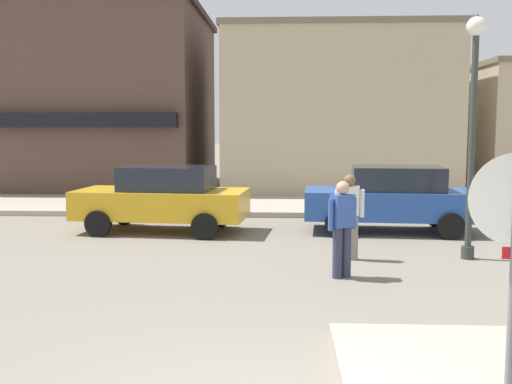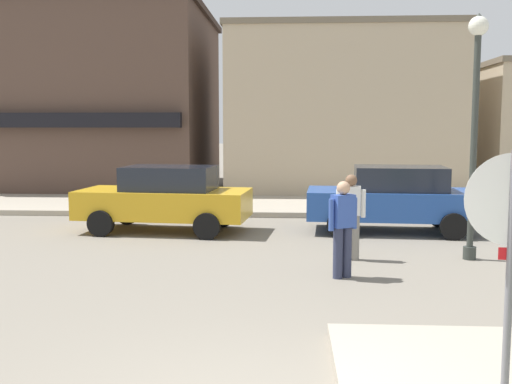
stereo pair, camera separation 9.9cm
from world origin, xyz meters
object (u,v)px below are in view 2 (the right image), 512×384
object	(u,v)px
lamp_post	(476,101)
parked_car_nearest	(166,198)
pedestrian_crossing_far	(343,226)
pedestrian_crossing_near	(351,214)
stop_sign	(511,240)
parked_car_second	(395,198)

from	to	relation	value
lamp_post	parked_car_nearest	world-z (taller)	lamp_post
lamp_post	parked_car_nearest	bearing A→B (deg)	157.44
parked_car_nearest	pedestrian_crossing_far	xyz separation A→B (m)	(3.82, -4.17, 0.06)
lamp_post	pedestrian_crossing_far	xyz separation A→B (m)	(-2.52, -1.53, -2.09)
pedestrian_crossing_near	parked_car_nearest	bearing A→B (deg)	145.67
stop_sign	lamp_post	bearing A→B (deg)	76.46
lamp_post	pedestrian_crossing_near	world-z (taller)	lamp_post
stop_sign	pedestrian_crossing_far	distance (m)	4.68
lamp_post	parked_car_nearest	xyz separation A→B (m)	(-6.35, 2.64, -2.15)
stop_sign	pedestrian_crossing_near	bearing A→B (deg)	97.80
pedestrian_crossing_near	stop_sign	bearing A→B (deg)	-82.20
pedestrian_crossing_far	pedestrian_crossing_near	bearing A→B (deg)	79.13
lamp_post	pedestrian_crossing_far	bearing A→B (deg)	-148.76
stop_sign	parked_car_second	distance (m)	8.94
lamp_post	parked_car_second	xyz separation A→B (m)	(-0.93, 2.86, -2.15)
parked_car_nearest	parked_car_second	bearing A→B (deg)	2.42
pedestrian_crossing_near	parked_car_second	bearing A→B (deg)	66.24
lamp_post	stop_sign	bearing A→B (deg)	-103.54
parked_car_second	pedestrian_crossing_far	xyz separation A→B (m)	(-1.59, -4.39, 0.06)
stop_sign	pedestrian_crossing_far	xyz separation A→B (m)	(-1.07, 4.51, -0.65)
stop_sign	parked_car_second	bearing A→B (deg)	86.62
pedestrian_crossing_near	pedestrian_crossing_far	world-z (taller)	same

